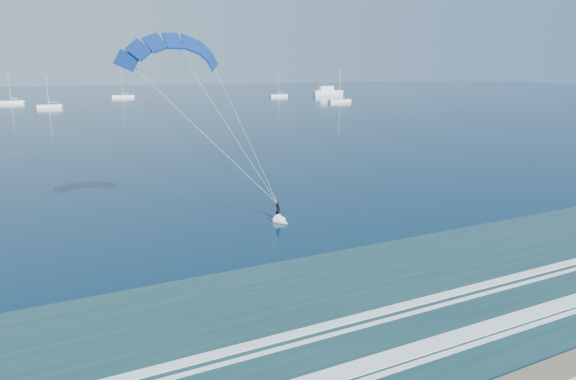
# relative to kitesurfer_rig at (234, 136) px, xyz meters

# --- Properties ---
(kitesurfer_rig) EXTENTS (16.05, 9.44, 16.48)m
(kitesurfer_rig) POSITION_rel_kitesurfer_rig_xyz_m (0.00, 0.00, 0.00)
(kitesurfer_rig) COLOR yellow
(kitesurfer_rig) RESTS_ON ground
(motor_yacht) EXTENTS (16.78, 4.47, 6.70)m
(motor_yacht) POSITION_rel_kitesurfer_rig_xyz_m (128.88, 198.14, -6.49)
(motor_yacht) COLOR white
(motor_yacht) RESTS_ON ground
(sailboat_1) EXTENTS (8.71, 2.40, 11.74)m
(sailboat_1) POSITION_rel_kitesurfer_rig_xyz_m (-18.16, 195.41, -7.63)
(sailboat_1) COLOR white
(sailboat_1) RESTS_ON ground
(sailboat_2) EXTENTS (7.83, 2.40, 10.99)m
(sailboat_2) POSITION_rel_kitesurfer_rig_xyz_m (-6.06, 163.12, -7.64)
(sailboat_2) COLOR white
(sailboat_2) RESTS_ON ground
(sailboat_3) EXTENTS (10.31, 2.40, 13.80)m
(sailboat_3) POSITION_rel_kitesurfer_rig_xyz_m (28.65, 220.54, -7.62)
(sailboat_3) COLOR white
(sailboat_3) RESTS_ON ground
(sailboat_4) EXTENTS (9.02, 2.40, 12.27)m
(sailboat_4) POSITION_rel_kitesurfer_rig_xyz_m (98.11, 193.44, -7.63)
(sailboat_4) COLOR white
(sailboat_4) RESTS_ON ground
(sailboat_5) EXTENTS (9.90, 2.40, 13.25)m
(sailboat_5) POSITION_rel_kitesurfer_rig_xyz_m (101.92, 143.92, -7.62)
(sailboat_5) COLOR white
(sailboat_5) RESTS_ON ground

